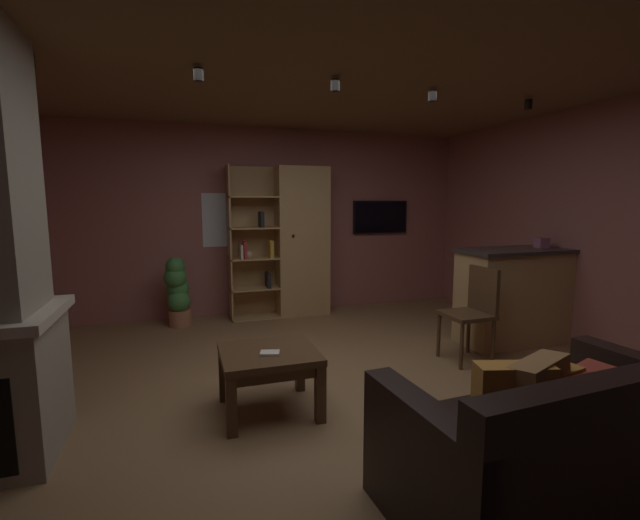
{
  "coord_description": "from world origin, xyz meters",
  "views": [
    {
      "loc": [
        -1.13,
        -3.13,
        1.55
      ],
      "look_at": [
        0.0,
        0.4,
        1.05
      ],
      "focal_mm": 24.27,
      "sensor_mm": 36.0,
      "label": 1
    }
  ],
  "objects": [
    {
      "name": "coffee_table",
      "position": [
        -0.56,
        -0.11,
        0.38
      ],
      "size": [
        0.7,
        0.63,
        0.47
      ],
      "color": "#4C331E",
      "rests_on": "ground"
    },
    {
      "name": "wall_right",
      "position": [
        2.9,
        0.0,
        1.27
      ],
      "size": [
        0.06,
        5.61,
        2.54
      ],
      "primitive_type": "cube",
      "color": "#9E5B56",
      "rests_on": "ground"
    },
    {
      "name": "wall_back",
      "position": [
        0.0,
        2.83,
        1.27
      ],
      "size": [
        5.86,
        0.06,
        2.54
      ],
      "primitive_type": "cube",
      "color": "#9E5B56",
      "rests_on": "ground"
    },
    {
      "name": "wall_mounted_tv",
      "position": [
        1.71,
        2.77,
        1.32
      ],
      "size": [
        0.86,
        0.06,
        0.48
      ],
      "color": "black"
    },
    {
      "name": "track_light_spot_2",
      "position": [
        0.07,
        0.24,
        2.47
      ],
      "size": [
        0.07,
        0.07,
        0.09
      ],
      "primitive_type": "cylinder",
      "color": "black"
    },
    {
      "name": "track_light_spot_0",
      "position": [
        -2.04,
        0.28,
        2.47
      ],
      "size": [
        0.07,
        0.07,
        0.09
      ],
      "primitive_type": "cylinder",
      "color": "black"
    },
    {
      "name": "window_pane_back",
      "position": [
        -0.51,
        2.8,
        1.31
      ],
      "size": [
        0.73,
        0.01,
        0.71
      ],
      "primitive_type": "cube",
      "color": "white"
    },
    {
      "name": "leather_couch",
      "position": [
        0.61,
        -1.56,
        0.3
      ],
      "size": [
        1.72,
        0.98,
        0.84
      ],
      "color": "black",
      "rests_on": "ground"
    },
    {
      "name": "dining_chair",
      "position": [
        1.55,
        0.32,
        0.53
      ],
      "size": [
        0.43,
        0.43,
        0.92
      ],
      "color": "#4C331E",
      "rests_on": "ground"
    },
    {
      "name": "tissue_box",
      "position": [
        2.66,
        0.65,
        1.1
      ],
      "size": [
        0.14,
        0.14,
        0.11
      ],
      "primitive_type": "cube",
      "rotation": [
        0.0,
        0.0,
        -0.14
      ],
      "color": "#995972",
      "rests_on": "kitchen_bar_counter"
    },
    {
      "name": "track_light_spot_3",
      "position": [
        1.0,
        0.3,
        2.47
      ],
      "size": [
        0.07,
        0.07,
        0.09
      ],
      "primitive_type": "cylinder",
      "color": "black"
    },
    {
      "name": "track_light_spot_4",
      "position": [
        2.05,
        0.32,
        2.47
      ],
      "size": [
        0.07,
        0.07,
        0.09
      ],
      "primitive_type": "cylinder",
      "color": "black"
    },
    {
      "name": "ceiling",
      "position": [
        0.0,
        0.0,
        2.55
      ],
      "size": [
        5.74,
        5.61,
        0.02
      ],
      "primitive_type": "cube",
      "color": "brown"
    },
    {
      "name": "bookshelf_cabinet",
      "position": [
        0.34,
        2.56,
        1.0
      ],
      "size": [
        1.34,
        0.41,
        2.01
      ],
      "color": "tan",
      "rests_on": "ground"
    },
    {
      "name": "table_book_0",
      "position": [
        -0.57,
        -0.19,
        0.48
      ],
      "size": [
        0.16,
        0.13,
        0.02
      ],
      "primitive_type": "cube",
      "rotation": [
        0.0,
        0.0,
        -0.29
      ],
      "color": "beige",
      "rests_on": "coffee_table"
    },
    {
      "name": "track_light_spot_1",
      "position": [
        -0.97,
        0.26,
        2.47
      ],
      "size": [
        0.07,
        0.07,
        0.09
      ],
      "primitive_type": "cylinder",
      "color": "black"
    },
    {
      "name": "kitchen_bar_counter",
      "position": [
        2.42,
        0.65,
        0.53
      ],
      "size": [
        1.44,
        0.61,
        1.04
      ],
      "color": "tan",
      "rests_on": "ground"
    },
    {
      "name": "floor",
      "position": [
        0.0,
        0.0,
        -0.01
      ],
      "size": [
        5.74,
        5.61,
        0.02
      ],
      "primitive_type": "cube",
      "color": "olive",
      "rests_on": "ground"
    },
    {
      "name": "potted_floor_plant",
      "position": [
        -1.21,
        2.43,
        0.45
      ],
      "size": [
        0.31,
        0.33,
        0.88
      ],
      "color": "#B77051",
      "rests_on": "ground"
    }
  ]
}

